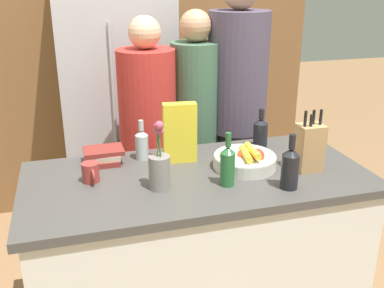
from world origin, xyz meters
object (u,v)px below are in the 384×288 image
coffee_mug (91,173)px  bottle_water (228,165)px  knife_block (309,147)px  bottle_vinegar (142,144)px  book_stack (103,156)px  bottle_wine (261,132)px  person_in_blue (195,125)px  refrigerator (118,103)px  fruit_bowl (245,159)px  person_in_red_tee (237,107)px  person_at_sink (148,135)px  bottle_oil (290,167)px  cereal_box (180,133)px  flower_vase (159,168)px

coffee_mug → bottle_water: bearing=-18.8°
knife_block → bottle_vinegar: size_ratio=1.46×
coffee_mug → book_stack: size_ratio=0.59×
coffee_mug → bottle_wine: size_ratio=0.53×
person_in_blue → refrigerator: bearing=114.9°
fruit_bowl → person_in_red_tee: (0.22, 0.68, 0.06)m
refrigerator → coffee_mug: refrigerator is taller
bottle_wine → person_at_sink: 0.69m
bottle_oil → coffee_mug: bearing=160.2°
person_in_blue → person_in_red_tee: (0.27, -0.02, 0.10)m
refrigerator → bottle_vinegar: (-0.00, -1.07, 0.07)m
bottle_wine → person_in_red_tee: 0.44m
refrigerator → person_in_red_tee: refrigerator is taller
person_at_sink → cereal_box: bearing=-53.5°
person_in_red_tee → cereal_box: bearing=-158.6°
flower_vase → person_at_sink: (0.09, 0.76, -0.12)m
refrigerator → flower_vase: (0.01, -1.42, 0.09)m
bottle_wine → refrigerator: bearing=121.1°
refrigerator → bottle_wine: (0.65, -1.07, 0.07)m
knife_block → person_in_red_tee: size_ratio=0.17×
bottle_water → refrigerator: bearing=101.9°
flower_vase → bottle_vinegar: size_ratio=1.52×
book_stack → bottle_oil: bearing=-33.5°
person_in_blue → bottle_water: bearing=-105.4°
refrigerator → bottle_wine: bearing=-58.9°
knife_block → book_stack: (-0.95, 0.35, -0.08)m
flower_vase → person_in_blue: 0.91m
person_at_sink → flower_vase: bearing=-68.7°
refrigerator → coffee_mug: (-0.28, -1.27, 0.03)m
refrigerator → person_at_sink: bearing=-81.2°
person_at_sink → person_in_red_tee: size_ratio=0.88×
coffee_mug → person_at_sink: person_at_sink is taller
bottle_vinegar → person_in_blue: (0.42, 0.45, -0.08)m
knife_block → bottle_oil: bearing=-139.1°
bottle_water → flower_vase: bearing=170.5°
knife_block → bottle_water: knife_block is taller
bottle_wine → person_in_blue: bearing=117.4°
person_in_blue → bottle_wine: bearing=-71.3°
book_stack → person_at_sink: bearing=53.7°
person_in_blue → person_in_red_tee: person_in_red_tee is taller
refrigerator → coffee_mug: bearing=-102.3°
bottle_vinegar → fruit_bowl: bearing=-27.8°
fruit_bowl → cereal_box: size_ratio=1.01×
bottle_vinegar → person_at_sink: person_at_sink is taller
book_stack → person_in_blue: 0.76m
coffee_mug → refrigerator: bearing=77.7°
person_in_red_tee → bottle_wine: bearing=-118.0°
cereal_box → bottle_wine: 0.48m
knife_block → cereal_box: bearing=154.4°
fruit_bowl → bottle_wine: size_ratio=1.41×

